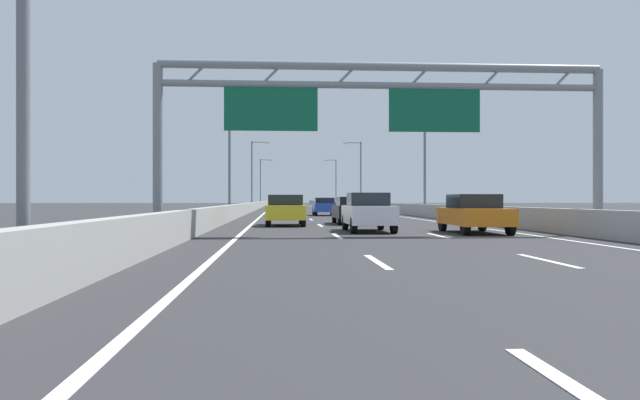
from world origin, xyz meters
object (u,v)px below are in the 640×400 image
Objects in this scene: black_car at (352,210)px; streetlamp_right_mid at (422,148)px; streetlamp_left_far at (254,170)px; orange_car at (474,213)px; yellow_car at (285,210)px; blue_car at (324,206)px; streetlamp_right_distant at (335,179)px; streetlamp_right_far at (359,171)px; sign_gantry at (376,104)px; streetlamp_left_distant at (262,179)px; green_car at (297,202)px; white_car at (368,212)px; streetlamp_left_mid at (233,147)px.

streetlamp_right_mid is at bearing 65.12° from black_car.
orange_car is (11.14, -64.11, -4.64)m from streetlamp_left_far.
yellow_car is 10.24m from orange_car.
streetlamp_right_distant is at bearing 84.27° from blue_car.
streetlamp_right_far is (0.00, 38.95, 0.00)m from streetlamp_right_mid.
streetlamp_left_far is 14.93m from streetlamp_right_far.
streetlamp_right_mid reaches higher than black_car.
sign_gantry is 1.76× the size of streetlamp_left_distant.
orange_car is 0.96× the size of black_car.
green_car is at bearing 80.51° from streetlamp_left_far.
streetlamp_right_distant is 2.27× the size of white_car.
black_car is (-7.49, -94.05, -4.66)m from streetlamp_right_distant.
streetlamp_right_mid is at bearing -90.00° from streetlamp_right_far.
streetlamp_right_far is at bearing -90.00° from streetlamp_right_distant.
streetlamp_left_mid and streetlamp_right_mid have the same top height.
blue_car is (3.29, 19.08, -0.04)m from yellow_car.
streetlamp_right_distant is 2.16× the size of black_car.
streetlamp_left_far is at bearing -90.00° from streetlamp_left_distant.
sign_gantry is 3.98× the size of yellow_car.
green_car is at bearing 88.02° from yellow_car.
streetlamp_right_distant reaches higher than yellow_car.
black_car is at bearing -85.48° from streetlamp_left_distant.
sign_gantry is 27.46m from blue_car.
streetlamp_right_mid reaches higher than blue_car.
black_car is (-3.70, 9.02, -0.02)m from orange_car.
blue_car is (-0.22, -82.33, -0.01)m from green_car.
streetlamp_right_far is (14.93, 0.00, 0.00)m from streetlamp_left_far.
green_car is at bearing 84.90° from streetlamp_left_mid.
yellow_car reaches higher than black_car.
black_car is at bearing 88.69° from sign_gantry.
streetlamp_right_far reaches higher than orange_car.
streetlamp_right_mid is at bearing -90.00° from streetlamp_right_distant.
streetlamp_left_distant is (0.00, 38.95, 0.00)m from streetlamp_left_far.
streetlamp_right_far reaches higher than blue_car.
streetlamp_left_distant is at bearing -142.90° from green_car.
streetlamp_right_far is 2.24× the size of orange_car.
blue_car is at bearing 171.17° from streetlamp_right_mid.
yellow_car is (3.94, -56.83, -4.61)m from streetlamp_left_far.
sign_gantry is at bearing -168.64° from orange_car.
streetlamp_right_mid reaches higher than orange_car.
streetlamp_right_distant reaches higher than blue_car.
streetlamp_left_far is 2.16× the size of black_car.
streetlamp_left_distant reaches higher than black_car.
streetlamp_right_far and streetlamp_right_distant have the same top height.
streetlamp_left_mid reaches higher than yellow_car.
white_car reaches higher than green_car.
green_car is (-7.48, 5.63, -4.64)m from streetlamp_right_distant.
blue_car is (7.23, -76.70, -4.65)m from streetlamp_left_distant.
streetlamp_right_far is (14.93, 38.95, 0.00)m from streetlamp_left_mid.
streetlamp_right_distant is (7.72, 103.85, 0.57)m from sign_gantry.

